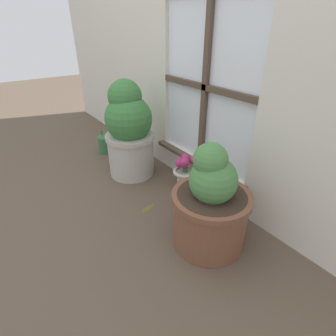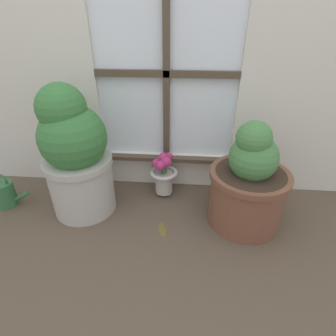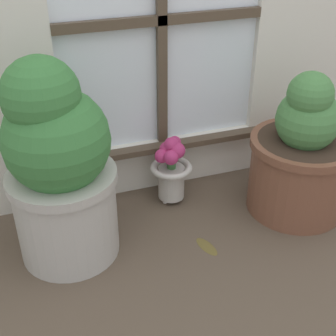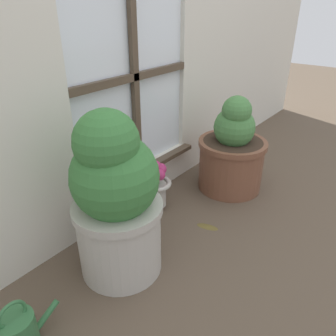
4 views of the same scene
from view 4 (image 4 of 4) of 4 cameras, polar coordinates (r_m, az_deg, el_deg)
ground_plane at (r=1.65m, az=8.74°, el=-11.34°), size 10.00×10.00×0.00m
potted_plant_left at (r=1.27m, az=-9.07°, el=-5.42°), size 0.36×0.36×0.70m
potted_plant_right at (r=1.94m, az=11.08°, el=2.71°), size 0.39×0.39×0.57m
flower_vase at (r=1.74m, az=-2.07°, el=-2.77°), size 0.16×0.16×0.28m
watering_can at (r=1.26m, az=-24.52°, el=-24.71°), size 0.21×0.12×0.22m
fallen_leaf at (r=1.69m, az=6.89°, el=-10.05°), size 0.07×0.12×0.01m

